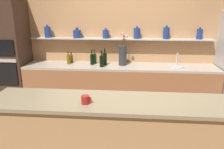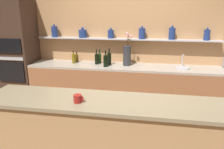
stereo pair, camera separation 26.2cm
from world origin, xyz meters
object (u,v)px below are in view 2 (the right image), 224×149
object	(u,v)px
bottle_wine_4	(106,61)
bottle_wine_5	(109,59)
bottle_wine_2	(97,59)
bottle_oil_0	(74,58)
bottle_oil_1	(77,58)
bottle_wine_3	(100,58)
oven_tower	(19,54)
flower_vase	(127,55)
sink_fixture	(183,67)
coffee_mug	(78,99)

from	to	relation	value
bottle_wine_4	bottle_wine_5	world-z (taller)	bottle_wine_5
bottle_wine_5	bottle_wine_2	bearing A→B (deg)	-177.92
bottle_oil_0	bottle_oil_1	world-z (taller)	bottle_oil_0
bottle_wine_3	bottle_wine_4	distance (m)	0.32
bottle_wine_5	oven_tower	bearing A→B (deg)	-178.52
bottle_oil_0	bottle_wine_5	size ratio (longest dim) A/B	0.77
bottle_oil_0	bottle_oil_1	distance (m)	0.14
bottle_wine_2	bottle_wine_3	size ratio (longest dim) A/B	1.03
bottle_oil_1	bottle_wine_3	distance (m)	0.49
bottle_wine_3	bottle_oil_0	bearing A→B (deg)	-169.19
bottle_oil_1	bottle_wine_3	xyz separation A→B (m)	(0.49, -0.04, 0.02)
bottle_oil_1	bottle_wine_2	distance (m)	0.48
bottle_wine_4	bottle_wine_3	bearing A→B (deg)	123.96
flower_vase	bottle_wine_2	xyz separation A→B (m)	(-0.60, -0.01, -0.10)
oven_tower	bottle_wine_4	size ratio (longest dim) A/B	6.92
sink_fixture	bottle_wine_3	xyz separation A→B (m)	(-1.61, 0.13, 0.08)
flower_vase	bottle_wine_3	world-z (taller)	flower_vase
sink_fixture	bottle_wine_2	world-z (taller)	bottle_wine_2
bottle_oil_0	bottle_wine_4	bearing A→B (deg)	-13.35
flower_vase	bottle_wine_5	world-z (taller)	flower_vase
sink_fixture	bottle_oil_1	distance (m)	2.11
sink_fixture	bottle_oil_0	world-z (taller)	same
bottle_wine_2	coffee_mug	size ratio (longest dim) A/B	2.71
flower_vase	bottle_wine_5	xyz separation A→B (m)	(-0.35, 0.00, -0.09)
sink_fixture	bottle_oil_1	bearing A→B (deg)	175.50
flower_vase	bottle_oil_0	world-z (taller)	flower_vase
oven_tower	bottle_wine_4	distance (m)	1.87
bottle_wine_2	bottle_wine_4	size ratio (longest dim) A/B	0.95
bottle_wine_2	bottle_wine_5	xyz separation A→B (m)	(0.25, 0.01, 0.01)
flower_vase	sink_fixture	world-z (taller)	flower_vase
sink_fixture	bottle_oil_0	size ratio (longest dim) A/B	1.05
flower_vase	bottle_oil_0	bearing A→B (deg)	-179.62
bottle_wine_2	bottle_wine_5	world-z (taller)	bottle_wine_5
sink_fixture	bottle_oil_1	size ratio (longest dim) A/B	1.25
sink_fixture	bottle_oil_1	world-z (taller)	sink_fixture
flower_vase	bottle_oil_1	size ratio (longest dim) A/B	2.99
bottle_wine_2	bottle_oil_0	bearing A→B (deg)	179.84
flower_vase	bottle_wine_5	bearing A→B (deg)	179.90
bottle_wine_4	coffee_mug	world-z (taller)	bottle_wine_4
sink_fixture	coffee_mug	bearing A→B (deg)	-123.68
bottle_wine_5	bottle_wine_4	bearing A→B (deg)	-102.38
bottle_wine_4	bottle_wine_5	distance (m)	0.18
sink_fixture	oven_tower	bearing A→B (deg)	-179.78
bottle_oil_0	bottle_wine_3	size ratio (longest dim) A/B	0.87
bottle_oil_1	bottle_wine_5	size ratio (longest dim) A/B	0.65
flower_vase	coffee_mug	xyz separation A→B (m)	(-0.31, -2.07, -0.07)
bottle_oil_0	bottle_oil_1	bearing A→B (deg)	81.06
bottle_oil_1	bottle_wine_4	distance (m)	0.73
bottle_wine_3	sink_fixture	bearing A→B (deg)	-4.51
oven_tower	bottle_oil_1	world-z (taller)	oven_tower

